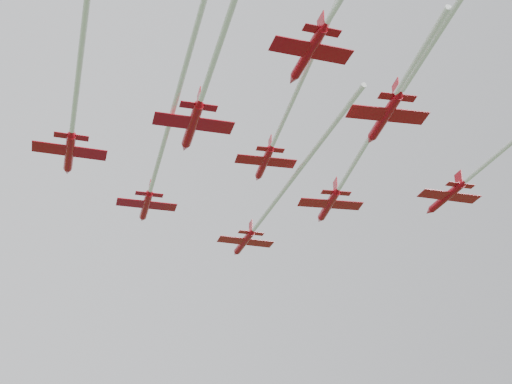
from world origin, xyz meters
name	(u,v)px	position (x,y,z in m)	size (l,w,h in m)	color
jet_lead	(266,213)	(1.74, 4.06, 61.60)	(9.27, 53.28, 2.73)	#BB0716
jet_row2_left	(161,151)	(-17.92, -9.20, 61.21)	(11.82, 62.79, 2.58)	#BB0716
jet_row2_right	(349,171)	(8.02, -10.34, 62.83)	(14.77, 50.45, 2.86)	#BB0716
jet_row3_left	(74,115)	(-29.31, -12.68, 61.84)	(9.40, 45.85, 2.77)	#BB0716
jet_row3_mid	(291,104)	(-6.59, -23.39, 62.30)	(13.17, 55.01, 2.38)	#BB0716
jet_row3_right	(487,163)	(21.52, -22.01, 60.98)	(9.39, 47.95, 2.62)	#BB0716
jet_row4_left	(218,49)	(-18.44, -32.49, 60.32)	(11.72, 59.31, 2.74)	#BB0716
jet_row4_right	(437,35)	(1.98, -39.65, 62.61)	(16.34, 61.38, 2.85)	#BB0716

